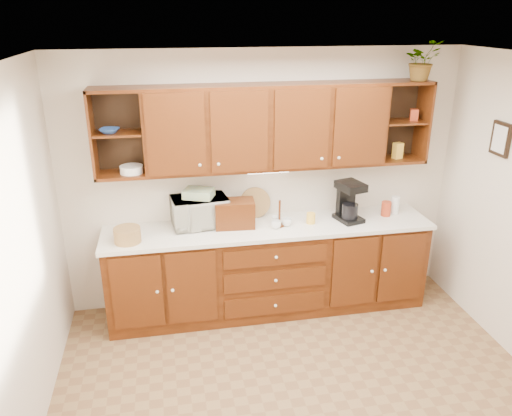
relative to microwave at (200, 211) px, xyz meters
name	(u,v)px	position (x,y,z in m)	size (l,w,h in m)	color
floor	(306,406)	(0.67, -1.58, -1.09)	(4.00, 4.00, 0.00)	olive
ceiling	(322,66)	(0.67, -1.58, 1.51)	(4.00, 4.00, 0.00)	white
back_wall	(263,181)	(0.67, 0.17, 0.21)	(4.00, 4.00, 0.00)	beige
left_wall	(6,287)	(-1.33, -1.58, 0.21)	(3.50, 3.50, 0.00)	beige
base_cabinets	(269,269)	(0.67, -0.13, -0.64)	(3.20, 0.60, 0.90)	#331505
countertop	(269,227)	(0.67, -0.14, -0.17)	(3.24, 0.64, 0.04)	white
upper_cabinets	(268,127)	(0.68, 0.01, 0.81)	(3.20, 0.33, 0.80)	#331505
undercabinet_light	(268,171)	(0.67, -0.04, 0.38)	(0.40, 0.05, 0.03)	white
framed_picture	(501,139)	(2.65, -0.68, 0.76)	(0.03, 0.24, 0.30)	black
wicker_basket	(127,235)	(-0.68, -0.26, -0.08)	(0.24, 0.24, 0.14)	#A77945
microwave	(200,211)	(0.00, 0.00, 0.00)	(0.53, 0.36, 0.29)	beige
towel_stack	(199,193)	(0.00, 0.00, 0.19)	(0.27, 0.20, 0.08)	#ECEB6F
wine_bottle	(183,216)	(-0.17, -0.05, -0.01)	(0.06, 0.06, 0.27)	black
woven_tray	(255,216)	(0.57, 0.11, -0.14)	(0.31, 0.31, 0.02)	#A77945
bread_box	(235,213)	(0.33, -0.08, -0.01)	(0.38, 0.24, 0.27)	#331505
mug_tree	(279,222)	(0.77, -0.16, -0.11)	(0.23, 0.24, 0.27)	#331505
canister_red	(386,209)	(1.91, -0.10, -0.07)	(0.10, 0.10, 0.15)	#AA3518
canister_white	(395,205)	(2.02, -0.06, -0.06)	(0.09, 0.09, 0.18)	white
canister_yellow	(311,218)	(1.09, -0.15, -0.09)	(0.09, 0.09, 0.11)	gold
coffee_maker	(349,202)	(1.48, -0.13, 0.05)	(0.28, 0.33, 0.40)	black
bowl_stack	(109,131)	(-0.76, -0.02, 0.83)	(0.17, 0.17, 0.04)	navy
plate_stack	(131,169)	(-0.61, -0.02, 0.47)	(0.21, 0.21, 0.07)	white
pantry_box_yellow	(398,151)	(2.01, -0.01, 0.51)	(0.09, 0.07, 0.16)	gold
pantry_box_red	(414,115)	(2.15, -0.01, 0.87)	(0.08, 0.07, 0.11)	#AA3518
potted_plant	(422,60)	(2.14, -0.05, 1.39)	(0.34, 0.29, 0.37)	#999999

